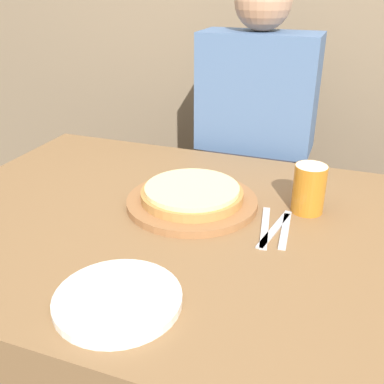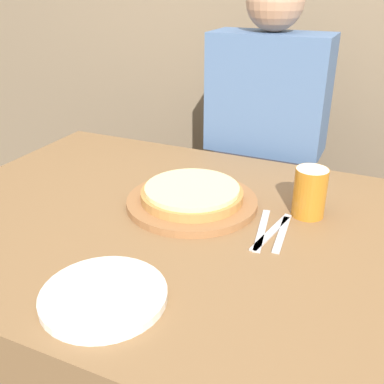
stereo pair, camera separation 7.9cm
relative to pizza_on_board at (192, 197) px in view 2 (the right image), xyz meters
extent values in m
cube|color=olive|center=(0.07, -0.09, -0.40)|extent=(1.52, 1.01, 0.76)
cylinder|color=#99663D|center=(0.00, 0.00, -0.01)|extent=(0.36, 0.36, 0.02)
cylinder|color=#B77F42|center=(0.00, 0.00, 0.01)|extent=(0.28, 0.28, 0.02)
cylinder|color=beige|center=(0.00, 0.00, 0.03)|extent=(0.26, 0.26, 0.01)
cylinder|color=#B7701E|center=(0.30, 0.07, 0.04)|extent=(0.09, 0.09, 0.13)
cylinder|color=white|center=(0.30, 0.07, 0.10)|extent=(0.08, 0.08, 0.02)
cylinder|color=white|center=(0.01, -0.44, -0.01)|extent=(0.25, 0.25, 0.02)
cube|color=silver|center=(0.22, -0.05, -0.02)|extent=(0.05, 0.21, 0.00)
cube|color=silver|center=(0.24, -0.05, -0.02)|extent=(0.05, 0.21, 0.00)
cube|color=silver|center=(0.27, -0.05, -0.02)|extent=(0.03, 0.18, 0.00)
cube|color=#33333D|center=(0.04, 0.57, -0.41)|extent=(0.34, 0.20, 0.74)
cube|color=#4C6B99|center=(0.04, 0.57, 0.17)|extent=(0.42, 0.20, 0.42)
sphere|color=tan|center=(0.04, 0.57, 0.47)|extent=(0.19, 0.19, 0.19)
camera|label=1|loc=(0.38, -1.03, 0.54)|focal=42.00mm
camera|label=2|loc=(0.45, -1.00, 0.54)|focal=42.00mm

